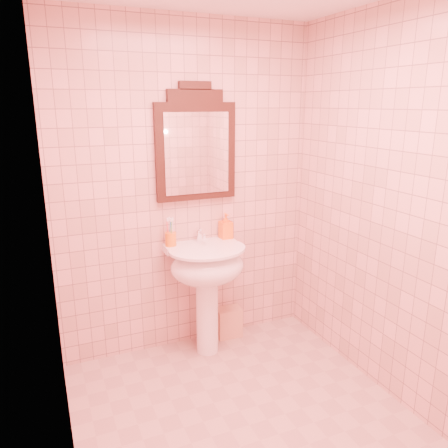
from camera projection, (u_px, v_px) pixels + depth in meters
name	position (u px, v px, depth m)	size (l,w,h in m)	color
floor	(249.00, 425.00, 2.66)	(2.20, 2.20, 0.00)	tan
back_wall	(187.00, 192.00, 3.30)	(2.00, 0.02, 2.50)	#E8AAA2
pedestal_sink	(207.00, 273.00, 3.28)	(0.58, 0.58, 0.86)	white
faucet	(200.00, 235.00, 3.34)	(0.04, 0.16, 0.11)	white
mirror	(196.00, 147.00, 3.21)	(0.61, 0.06, 0.86)	black
toothbrush_cup	(171.00, 239.00, 3.26)	(0.08, 0.08, 0.19)	orange
soap_dispenser	(226.00, 226.00, 3.44)	(0.09, 0.09, 0.20)	orange
towel	(229.00, 322.00, 3.66)	(0.20, 0.14, 0.25)	#E7B288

